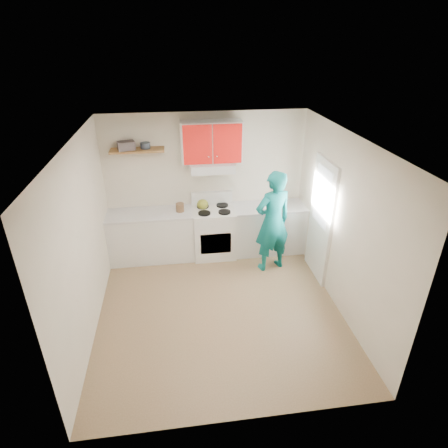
{
  "coord_description": "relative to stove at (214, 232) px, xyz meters",
  "views": [
    {
      "loc": [
        -0.54,
        -4.48,
        3.76
      ],
      "look_at": [
        0.15,
        0.55,
        1.15
      ],
      "focal_mm": 29.79,
      "sensor_mm": 36.0,
      "label": 1
    }
  ],
  "objects": [
    {
      "name": "left_wall",
      "position": [
        -1.9,
        -1.57,
        0.84
      ],
      "size": [
        0.04,
        3.8,
        2.6
      ],
      "primitive_type": "cube",
      "color": "beige",
      "rests_on": "floor"
    },
    {
      "name": "floor",
      "position": [
        -0.1,
        -1.57,
        -0.46
      ],
      "size": [
        3.8,
        3.8,
        0.0
      ],
      "primitive_type": "plane",
      "color": "brown",
      "rests_on": "ground"
    },
    {
      "name": "silicone_mat",
      "position": [
        1.38,
        0.07,
        0.44
      ],
      "size": [
        0.33,
        0.29,
        0.01
      ],
      "primitive_type": "cube",
      "rotation": [
        0.0,
        0.0,
        0.17
      ],
      "color": "red",
      "rests_on": "counter_right"
    },
    {
      "name": "upper_cabinets",
      "position": [
        0.0,
        0.16,
        1.66
      ],
      "size": [
        1.02,
        0.33,
        0.7
      ],
      "primitive_type": "cube",
      "color": "red",
      "rests_on": "back_wall"
    },
    {
      "name": "range_hood",
      "position": [
        0.0,
        0.1,
        1.24
      ],
      "size": [
        0.76,
        0.44,
        0.15
      ],
      "primitive_type": "cube",
      "color": "silver",
      "rests_on": "back_wall"
    },
    {
      "name": "counter_right",
      "position": [
        1.04,
        0.02,
        -0.01
      ],
      "size": [
        1.32,
        0.6,
        0.9
      ],
      "primitive_type": "cube",
      "color": "silver",
      "rests_on": "floor"
    },
    {
      "name": "books",
      "position": [
        -1.42,
        0.16,
        1.65
      ],
      "size": [
        0.32,
        0.26,
        0.14
      ],
      "primitive_type": "cube",
      "rotation": [
        0.0,
        0.0,
        0.27
      ],
      "color": "#473E41",
      "rests_on": "shelf"
    },
    {
      "name": "tin",
      "position": [
        -1.11,
        0.2,
        1.63
      ],
      "size": [
        0.17,
        0.17,
        0.1
      ],
      "primitive_type": "cylinder",
      "rotation": [
        0.0,
        0.0,
        -0.06
      ],
      "color": "#333D4C",
      "rests_on": "shelf"
    },
    {
      "name": "kettle",
      "position": [
        -0.19,
        0.08,
        0.55
      ],
      "size": [
        0.22,
        0.22,
        0.18
      ],
      "primitive_type": "ellipsoid",
      "rotation": [
        0.0,
        0.0,
        0.07
      ],
      "color": "olive",
      "rests_on": "stove"
    },
    {
      "name": "door",
      "position": [
        1.68,
        -0.88,
        0.56
      ],
      "size": [
        0.05,
        0.85,
        2.05
      ],
      "primitive_type": "cube",
      "color": "white",
      "rests_on": "floor"
    },
    {
      "name": "person",
      "position": [
        0.94,
        -0.6,
        0.45
      ],
      "size": [
        0.76,
        0.6,
        1.82
      ],
      "primitive_type": "imported",
      "rotation": [
        0.0,
        0.0,
        3.43
      ],
      "color": "#0B6768",
      "rests_on": "floor"
    },
    {
      "name": "door_glass",
      "position": [
        1.65,
        -0.88,
        0.99
      ],
      "size": [
        0.01,
        0.55,
        0.95
      ],
      "primitive_type": "cube",
      "color": "white",
      "rests_on": "door"
    },
    {
      "name": "front_wall",
      "position": [
        -0.1,
        -3.47,
        0.84
      ],
      "size": [
        3.6,
        0.04,
        2.6
      ],
      "primitive_type": "cube",
      "color": "beige",
      "rests_on": "floor"
    },
    {
      "name": "ceiling",
      "position": [
        -0.1,
        -1.57,
        2.14
      ],
      "size": [
        3.6,
        3.8,
        0.04
      ],
      "primitive_type": "cube",
      "color": "white",
      "rests_on": "floor"
    },
    {
      "name": "cutting_board",
      "position": [
        0.83,
        -0.04,
        0.45
      ],
      "size": [
        0.37,
        0.3,
        0.02
      ],
      "primitive_type": "cube",
      "rotation": [
        0.0,
        0.0,
        -0.2
      ],
      "color": "olive",
      "rests_on": "counter_right"
    },
    {
      "name": "stove",
      "position": [
        0.0,
        0.0,
        0.0
      ],
      "size": [
        0.76,
        0.65,
        0.92
      ],
      "primitive_type": "cube",
      "color": "white",
      "rests_on": "floor"
    },
    {
      "name": "shelf",
      "position": [
        -1.25,
        0.18,
        1.56
      ],
      "size": [
        0.9,
        0.3,
        0.04
      ],
      "primitive_type": "cube",
      "color": "brown",
      "rests_on": "back_wall"
    },
    {
      "name": "crock",
      "position": [
        -0.6,
        0.02,
        0.53
      ],
      "size": [
        0.16,
        0.16,
        0.17
      ],
      "primitive_type": "cylinder",
      "rotation": [
        0.0,
        0.0,
        0.15
      ],
      "color": "#513923",
      "rests_on": "counter_left"
    },
    {
      "name": "right_wall",
      "position": [
        1.7,
        -1.57,
        0.84
      ],
      "size": [
        0.04,
        3.8,
        2.6
      ],
      "primitive_type": "cube",
      "color": "beige",
      "rests_on": "floor"
    },
    {
      "name": "counter_left",
      "position": [
        -1.14,
        0.02,
        -0.01
      ],
      "size": [
        1.52,
        0.6,
        0.9
      ],
      "primitive_type": "cube",
      "color": "silver",
      "rests_on": "floor"
    },
    {
      "name": "back_wall",
      "position": [
        -0.1,
        0.32,
        0.84
      ],
      "size": [
        3.6,
        0.04,
        2.6
      ],
      "primitive_type": "cube",
      "color": "beige",
      "rests_on": "floor"
    }
  ]
}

